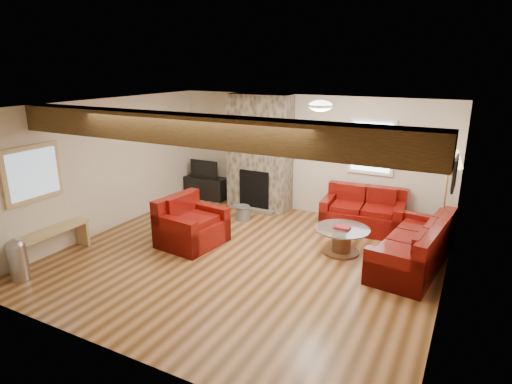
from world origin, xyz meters
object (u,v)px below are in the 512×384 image
Objects in this scene: sofa_three at (413,243)px; television at (206,168)px; tv_cabinet at (206,188)px; floor_lamp at (450,164)px; loveseat at (363,210)px; armchair_red at (192,222)px; coffee_table at (342,241)px.

television is at bearing -100.00° from sofa_three.
sofa_three reaches higher than tv_cabinet.
television is at bearing 177.23° from floor_lamp.
television is at bearing 171.48° from loveseat.
tv_cabinet is at bearing 34.75° from armchair_red.
coffee_table is at bearing -22.18° from television.
sofa_three reaches higher than coffee_table.
television is 0.43× the size of floor_lamp.
coffee_table is (-0.04, -1.25, -0.18)m from loveseat.
coffee_table is (2.47, 0.87, -0.20)m from armchair_red.
sofa_three is at bearing 1.63° from coffee_table.
floor_lamp is (0.32, 1.26, 1.06)m from sofa_three.
sofa_three is 1.93× the size of armchair_red.
sofa_three is at bearing -17.09° from television.
sofa_three is 1.34× the size of loveseat.
tv_cabinet is 0.61× the size of floor_lamp.
armchair_red is at bearing -61.19° from television.
armchair_red is at bearing -143.92° from loveseat.
armchair_red is (-2.51, -2.11, 0.02)m from loveseat.
television reaches higher than loveseat.
armchair_red is 1.02× the size of tv_cabinet.
television reaches higher than armchair_red.
loveseat is 3.86m from television.
loveseat is at bearing 88.27° from coffee_table.
armchair_red reaches higher than tv_cabinet.
television is (-4.93, 1.52, 0.33)m from sofa_three.
coffee_table is 1.25× the size of television.
tv_cabinet is 0.47m from television.
television is (-3.84, 0.30, 0.32)m from loveseat.
loveseat reaches higher than tv_cabinet.
loveseat is 2.06× the size of television.
sofa_three is at bearing -17.09° from tv_cabinet.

